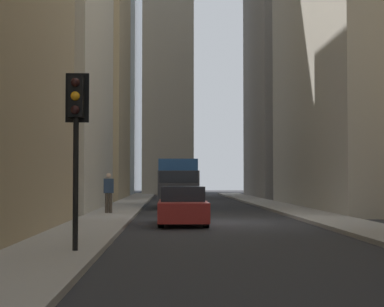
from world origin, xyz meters
The scene contains 10 objects.
ground_plane centered at (0.00, 0.00, 0.00)m, with size 135.00×135.00×0.00m, color #262628.
sidewalk_right centered at (0.00, 4.50, 0.07)m, with size 90.00×2.20×0.14m, color gray.
sidewalk_left centered at (0.00, -4.50, 0.07)m, with size 90.00×2.20×0.14m, color gray.
building_left_far centered at (31.87, -10.59, 13.07)m, with size 14.47×10.50×26.11m.
building_right_far centered at (28.09, 10.60, 16.61)m, with size 13.12×10.50×33.19m.
church_spire centered at (42.74, 2.08, 16.76)m, with size 5.87×5.87×32.12m.
delivery_truck centered at (12.58, 1.40, 1.46)m, with size 6.46×2.25×2.84m.
sedan_red centered at (-1.15, 1.40, 0.66)m, with size 4.30×1.78×1.42m.
traffic_light_foreground centered at (-10.63, 3.94, 3.01)m, with size 0.43×0.52×3.91m.
pedestrian centered at (4.42, 4.66, 1.14)m, with size 0.26×0.44×1.83m.
Camera 1 is at (-24.50, 1.88, 1.70)m, focal length 59.00 mm.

